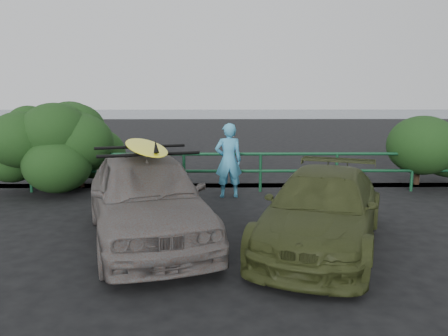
# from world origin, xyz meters

# --- Properties ---
(ground) EXTENTS (80.00, 80.00, 0.00)m
(ground) POSITION_xyz_m (0.00, 0.00, 0.00)
(ground) COLOR black
(ocean) EXTENTS (200.00, 200.00, 0.00)m
(ocean) POSITION_xyz_m (0.00, 60.00, 0.00)
(ocean) COLOR slate
(ocean) RESTS_ON ground
(guardrail) EXTENTS (14.00, 0.08, 1.04)m
(guardrail) POSITION_xyz_m (0.00, 5.00, 0.52)
(guardrail) COLOR #134427
(guardrail) RESTS_ON ground
(shrub_left) EXTENTS (3.20, 2.40, 2.15)m
(shrub_left) POSITION_xyz_m (-4.80, 5.40, 1.08)
(shrub_left) COLOR #1B3D16
(shrub_left) RESTS_ON ground
(shrub_right) EXTENTS (3.20, 2.40, 2.09)m
(shrub_right) POSITION_xyz_m (5.00, 5.50, 1.05)
(shrub_right) COLOR #1B3D16
(shrub_right) RESTS_ON ground
(sedan) EXTENTS (3.13, 4.91, 1.56)m
(sedan) POSITION_xyz_m (-1.36, 1.17, 0.78)
(sedan) COLOR #645C59
(sedan) RESTS_ON ground
(olive_vehicle) EXTENTS (3.25, 4.69, 1.26)m
(olive_vehicle) POSITION_xyz_m (1.64, 0.83, 0.63)
(olive_vehicle) COLOR #343B1A
(olive_vehicle) RESTS_ON ground
(man) EXTENTS (0.72, 0.52, 1.84)m
(man) POSITION_xyz_m (0.15, 4.40, 0.92)
(man) COLOR #46A5D3
(man) RESTS_ON ground
(roof_rack) EXTENTS (1.90, 1.58, 0.05)m
(roof_rack) POSITION_xyz_m (-1.36, 1.17, 1.58)
(roof_rack) COLOR black
(roof_rack) RESTS_ON sedan
(surfboard) EXTENTS (1.42, 2.88, 0.08)m
(surfboard) POSITION_xyz_m (-1.36, 1.17, 1.65)
(surfboard) COLOR #FAF91A
(surfboard) RESTS_ON roof_rack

